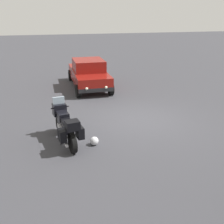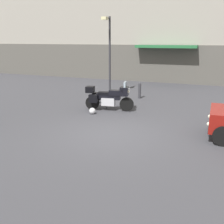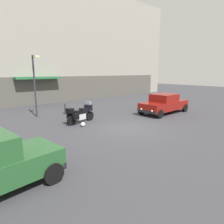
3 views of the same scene
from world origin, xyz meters
name	(u,v)px [view 2 (image 2 of 3)]	position (x,y,z in m)	size (l,w,h in m)	color
ground_plane	(111,134)	(0.00, 0.00, 0.00)	(80.00, 80.00, 0.00)	#38383D
motorcycle	(108,97)	(-1.37, 2.99, 0.62)	(2.25, 0.96, 1.36)	black
helmet	(92,111)	(-1.78, 2.11, 0.14)	(0.28, 0.28, 0.28)	silver
streetlamp_curbside	(109,48)	(-2.83, 6.52, 2.74)	(0.28, 0.94, 4.45)	#2D2D33
bollard_curbside	(140,90)	(-0.79, 6.09, 0.47)	(0.16, 0.16, 0.89)	#333338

